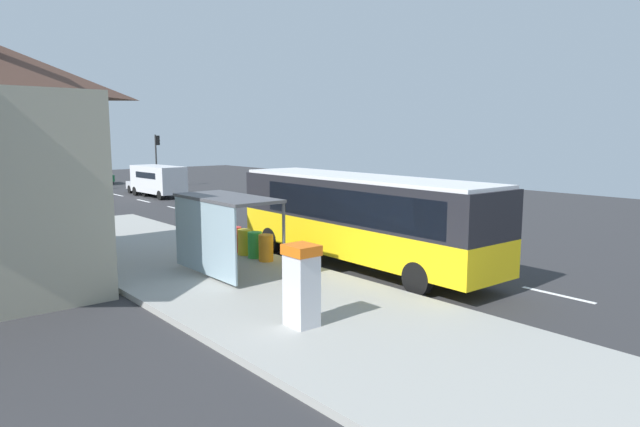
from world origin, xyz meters
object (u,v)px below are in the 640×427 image
recycling_bin_green (255,245)px  white_van (158,179)px  sedan_far (148,184)px  traffic_light_near_side (157,152)px  recycling_bin_yellow (245,242)px  sedan_near (97,176)px  bus_shelter (219,215)px  recycling_bin_orange (266,248)px  bus (359,215)px  ticket_machine (302,285)px  traffic_light_far_side (49,152)px  recycling_bin_red (235,239)px

recycling_bin_green → white_van: bearing=74.2°
sedan_far → traffic_light_near_side: (3.21, 5.29, 2.28)m
recycling_bin_yellow → recycling_bin_green: bearing=-90.0°
sedan_near → bus_shelter: size_ratio=1.11×
white_van → sedan_near: white_van is taller
recycling_bin_orange → traffic_light_near_side: (9.70, 30.90, 2.42)m
sedan_far → bus_shelter: 27.65m
sedan_far → recycling_bin_green: bearing=-104.6°
bus → ticket_machine: (-5.68, -3.96, -0.67)m
sedan_near → recycling_bin_green: bearing=-100.1°
ticket_machine → traffic_light_near_side: size_ratio=0.42×
traffic_light_far_side → recycling_bin_yellow: bearing=-92.1°
sedan_far → recycling_bin_green: sedan_far is taller
recycling_bin_red → bus: bearing=-59.6°
bus → sedan_near: (4.01, 39.33, -1.05)m
ticket_machine → recycling_bin_red: 8.82m
sedan_near → ticket_machine: 44.36m
white_van → traffic_light_near_side: size_ratio=1.15×
ticket_machine → recycling_bin_green: bearing=64.9°
recycling_bin_green → recycling_bin_red: (0.00, 1.40, 0.00)m
recycling_bin_red → bus_shelter: size_ratio=0.24×
white_van → bus_shelter: size_ratio=1.32×
ticket_machine → traffic_light_far_side: traffic_light_far_side is taller
ticket_machine → sedan_near: bearing=77.4°
ticket_machine → recycling_bin_yellow: (3.19, 7.51, -0.52)m
ticket_machine → recycling_bin_green: ticket_machine is taller
white_van → recycling_bin_yellow: white_van is taller
traffic_light_near_side → bus_shelter: traffic_light_near_side is taller
bus → traffic_light_far_side: bearing=92.3°
white_van → traffic_light_far_side: bearing=122.5°
recycling_bin_yellow → recycling_bin_orange: bearing=-90.0°
white_van → ticket_machine: white_van is taller
sedan_far → recycling_bin_red: size_ratio=4.67×
recycling_bin_green → recycling_bin_red: 1.40m
sedan_far → traffic_light_far_side: (-5.40, 6.09, 2.45)m
bus → recycling_bin_red: bus is taller
white_van → sedan_far: size_ratio=1.19×
recycling_bin_orange → recycling_bin_green: (0.00, 0.70, 0.00)m
recycling_bin_green → recycling_bin_yellow: size_ratio=1.00×
sedan_near → recycling_bin_green: size_ratio=4.67×
recycling_bin_yellow → traffic_light_far_side: bearing=87.9°
recycling_bin_yellow → recycling_bin_red: (0.00, 0.70, 0.00)m
recycling_bin_red → traffic_light_far_side: size_ratio=0.20×
recycling_bin_yellow → bus_shelter: (-2.21, -2.01, 1.44)m
sedan_far → ticket_machine: size_ratio=2.29×
traffic_light_near_side → traffic_light_far_side: 8.64m
traffic_light_near_side → sedan_far: bearing=-121.2°
recycling_bin_orange → bus_shelter: bus_shelter is taller
recycling_bin_green → sedan_near: bearing=79.9°
bus → recycling_bin_orange: bearing=139.2°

